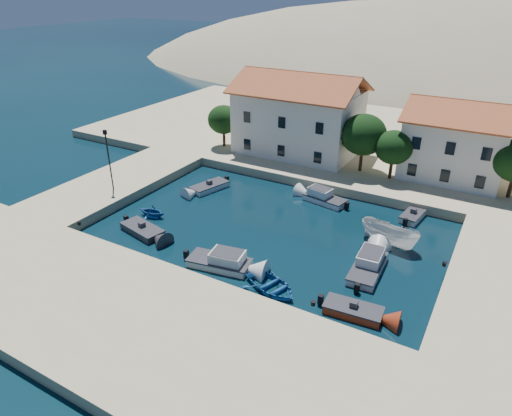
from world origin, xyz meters
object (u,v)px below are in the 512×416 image
at_px(building_mid, 456,139).
at_px(cabin_cruiser_east, 368,267).
at_px(cabin_cruiser_south, 219,261).
at_px(building_left, 299,112).
at_px(rowboat_south, 271,289).
at_px(boat_east, 388,244).
at_px(lamppost, 108,154).

distance_m(building_mid, cabin_cruiser_east, 21.83).
bearing_deg(cabin_cruiser_south, cabin_cruiser_east, 16.23).
height_order(building_left, building_mid, building_left).
height_order(building_left, rowboat_south, building_left).
bearing_deg(building_mid, boat_east, -97.62).
distance_m(lamppost, rowboat_south, 22.92).
bearing_deg(cabin_cruiser_east, rowboat_south, 133.41).
bearing_deg(building_left, rowboat_south, -68.55).
bearing_deg(building_mid, cabin_cruiser_south, -116.08).
relative_size(rowboat_south, boat_east, 0.83).
height_order(cabin_cruiser_east, boat_east, cabin_cruiser_east).
height_order(rowboat_south, boat_east, boat_east).
height_order(cabin_cruiser_south, rowboat_south, cabin_cruiser_south).
xyz_separation_m(building_left, lamppost, (-11.50, -20.00, -1.18)).
bearing_deg(rowboat_south, cabin_cruiser_east, -24.39).
xyz_separation_m(cabin_cruiser_south, boat_east, (10.66, 10.02, -0.48)).
bearing_deg(building_left, boat_east, -43.79).
bearing_deg(lamppost, rowboat_south, -15.09).
xyz_separation_m(building_left, rowboat_south, (10.15, -25.84, -5.94)).
bearing_deg(cabin_cruiser_east, building_left, 34.58).
xyz_separation_m(cabin_cruiser_south, cabin_cruiser_east, (10.37, 5.04, 0.00)).
relative_size(lamppost, cabin_cruiser_east, 1.19).
height_order(building_left, lamppost, building_left).
height_order(building_left, cabin_cruiser_south, building_left).
xyz_separation_m(building_left, building_mid, (18.00, 1.00, -0.71)).
relative_size(cabin_cruiser_south, rowboat_south, 1.19).
relative_size(rowboat_south, cabin_cruiser_east, 0.85).
relative_size(building_left, cabin_cruiser_east, 2.80).
distance_m(building_left, rowboat_south, 28.39).
bearing_deg(cabin_cruiser_south, lamppost, 152.99).
xyz_separation_m(cabin_cruiser_east, boat_east, (0.29, 4.98, -0.48)).
relative_size(lamppost, cabin_cruiser_south, 1.18).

